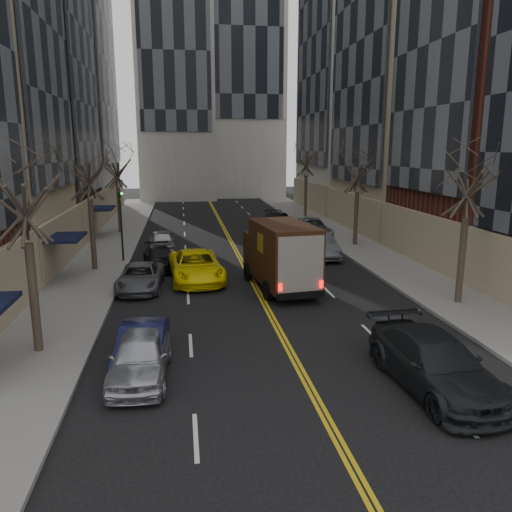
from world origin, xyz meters
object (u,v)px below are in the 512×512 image
Objects in this scene: taxi at (196,266)px; pedestrian at (272,260)px; observer_sedan at (434,363)px; ups_truck at (280,256)px.

pedestrian is (4.23, 0.20, 0.16)m from taxi.
ups_truck is at bearing 99.10° from observer_sedan.
taxi is (-6.68, 13.48, -0.01)m from observer_sedan.
ups_truck is 1.13× the size of taxi.
taxi is at bearing 113.03° from observer_sedan.
taxi is 3.00× the size of pedestrian.
observer_sedan is 15.05m from taxi.
ups_truck reaches higher than taxi.
pedestrian is at bearing -1.83° from taxi.
pedestrian is (0.03, 2.43, -0.78)m from ups_truck.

